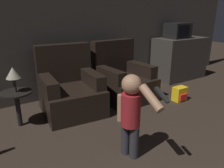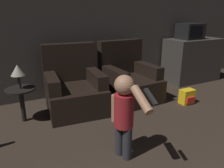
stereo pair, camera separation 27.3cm
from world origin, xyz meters
The scene contains 9 objects.
wall_back centered at (0.00, 4.50, 1.30)m, with size 8.40×0.05×2.60m.
armchair_left centered at (-0.21, 3.82, 0.32)m, with size 0.89×0.93×0.97m.
armchair_right centered at (0.75, 3.83, 0.32)m, with size 0.85×0.89×0.97m.
person_toddler centered at (-0.13, 2.46, 0.52)m, with size 0.19×0.59×0.88m.
toy_backpack centered at (1.49, 3.19, 0.12)m, with size 0.23×0.17×0.24m.
kitchen_counter centered at (2.51, 4.13, 0.45)m, with size 1.17×0.60×0.90m.
microwave centered at (2.37, 4.13, 1.05)m, with size 0.47×0.39×0.31m.
side_table centered at (-0.96, 3.76, 0.38)m, with size 0.39×0.39×0.47m.
lamp centered at (-0.96, 3.76, 0.71)m, with size 0.18×0.18×0.32m.
Camera 1 is at (-1.34, 0.94, 1.43)m, focal length 35.00 mm.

